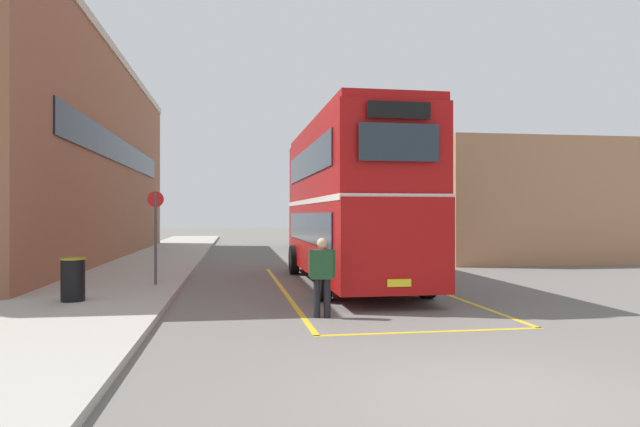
% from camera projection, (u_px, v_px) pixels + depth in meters
% --- Properties ---
extents(ground_plane, '(135.60, 135.60, 0.00)m').
position_uv_depth(ground_plane, '(319.00, 271.00, 20.74)').
color(ground_plane, '#66605B').
extents(sidewalk_left, '(4.00, 57.60, 0.14)m').
position_uv_depth(sidewalk_left, '(146.00, 266.00, 22.16)').
color(sidewalk_left, '#A39E93').
rests_on(sidewalk_left, ground).
extents(brick_building_left, '(6.02, 25.95, 9.24)m').
position_uv_depth(brick_building_left, '(53.00, 157.00, 25.21)').
color(brick_building_left, brown).
rests_on(brick_building_left, ground).
extents(depot_building_right, '(8.31, 16.16, 5.28)m').
position_uv_depth(depot_building_right, '(471.00, 204.00, 30.72)').
color(depot_building_right, '#AD7A56').
rests_on(depot_building_right, ground).
extents(double_decker_bus, '(2.97, 10.00, 4.75)m').
position_uv_depth(double_decker_bus, '(349.00, 200.00, 16.84)').
color(double_decker_bus, black).
rests_on(double_decker_bus, ground).
extents(single_deck_bus, '(3.24, 8.42, 3.02)m').
position_uv_depth(single_deck_bus, '(326.00, 221.00, 34.77)').
color(single_deck_bus, black).
rests_on(single_deck_bus, ground).
extents(pedestrian_boarding, '(0.53, 0.32, 1.60)m').
position_uv_depth(pedestrian_boarding, '(322.00, 272.00, 11.38)').
color(pedestrian_boarding, black).
rests_on(pedestrian_boarding, ground).
extents(litter_bin, '(0.55, 0.55, 0.97)m').
position_uv_depth(litter_bin, '(73.00, 279.00, 12.64)').
color(litter_bin, black).
rests_on(litter_bin, sidewalk_left).
extents(bus_stop_sign, '(0.44, 0.09, 2.58)m').
position_uv_depth(bus_stop_sign, '(156.00, 228.00, 15.64)').
color(bus_stop_sign, '#4C4C51').
rests_on(bus_stop_sign, sidewalk_left).
extents(bay_marking_yellow, '(4.40, 12.01, 0.01)m').
position_uv_depth(bay_marking_yellow, '(364.00, 293.00, 14.97)').
color(bay_marking_yellow, gold).
rests_on(bay_marking_yellow, ground).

